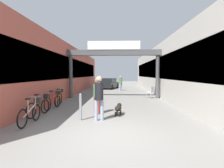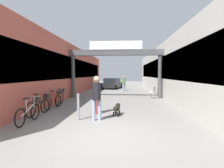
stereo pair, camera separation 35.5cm
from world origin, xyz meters
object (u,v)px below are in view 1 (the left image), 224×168
(dog_on_leash, at_px, (118,108))
(bicycle_black_second, at_px, (40,106))
(pedestrian_carrying_crate, at_px, (121,82))
(bicycle_red_third, at_px, (54,100))
(cafe_chair_aluminium_nearer, at_px, (151,91))
(parked_car_black, at_px, (109,83))
(bollard_post_metal, at_px, (81,107))
(bicycle_orange_farthest, at_px, (59,97))
(pedestrian_with_dog, at_px, (99,95))
(bicycle_silver_nearest, at_px, (31,112))
(pedestrian_companion, at_px, (97,94))

(dog_on_leash, bearing_deg, bicycle_black_second, -177.84)
(pedestrian_carrying_crate, xyz_separation_m, bicycle_red_third, (-3.72, -10.21, -0.50))
(bicycle_black_second, relative_size, cafe_chair_aluminium_nearer, 1.88)
(bicycle_red_third, bearing_deg, parked_car_black, 80.44)
(bicycle_red_third, bearing_deg, cafe_chair_aluminium_nearer, 35.05)
(pedestrian_carrying_crate, bearing_deg, bollard_post_metal, -98.02)
(bicycle_black_second, distance_m, bicycle_orange_farthest, 2.72)
(pedestrian_with_dog, relative_size, bicycle_silver_nearest, 1.04)
(bicycle_silver_nearest, bearing_deg, cafe_chair_aluminium_nearer, 50.65)
(pedestrian_companion, bearing_deg, bollard_post_metal, -113.61)
(bicycle_silver_nearest, xyz_separation_m, bicycle_orange_farthest, (-0.32, 3.99, 0.00))
(bicycle_black_second, relative_size, parked_car_black, 0.39)
(pedestrian_carrying_crate, bearing_deg, pedestrian_companion, -96.29)
(pedestrian_companion, bearing_deg, parked_car_black, 90.99)
(pedestrian_companion, bearing_deg, bicycle_silver_nearest, -143.35)
(pedestrian_companion, bearing_deg, bicycle_black_second, -170.70)
(pedestrian_companion, xyz_separation_m, dog_on_leash, (0.99, -0.28, -0.60))
(dog_on_leash, bearing_deg, parked_car_black, 94.86)
(pedestrian_carrying_crate, xyz_separation_m, cafe_chair_aluminium_nearer, (2.21, -6.05, -0.40))
(pedestrian_companion, height_order, bicycle_silver_nearest, pedestrian_companion)
(pedestrian_carrying_crate, height_order, cafe_chair_aluminium_nearer, pedestrian_carrying_crate)
(cafe_chair_aluminium_nearer, bearing_deg, bicycle_orange_farthest, -153.69)
(pedestrian_companion, xyz_separation_m, bollard_post_metal, (-0.51, -1.18, -0.38))
(dog_on_leash, xyz_separation_m, cafe_chair_aluminium_nearer, (2.47, 5.58, 0.22))
(bicycle_red_third, relative_size, parked_car_black, 0.39)
(bicycle_silver_nearest, relative_size, cafe_chair_aluminium_nearer, 1.90)
(parked_car_black, bearing_deg, pedestrian_companion, -89.01)
(cafe_chair_aluminium_nearer, xyz_separation_m, parked_car_black, (-3.71, 8.99, 0.10))
(bicycle_orange_farthest, height_order, bollard_post_metal, bollard_post_metal)
(cafe_chair_aluminium_nearer, bearing_deg, pedestrian_carrying_crate, 110.09)
(pedestrian_with_dog, relative_size, cafe_chair_aluminium_nearer, 1.98)
(pedestrian_carrying_crate, distance_m, dog_on_leash, 11.65)
(pedestrian_companion, xyz_separation_m, bicycle_orange_farthest, (-2.58, 2.31, -0.49))
(dog_on_leash, distance_m, bicycle_silver_nearest, 3.54)
(pedestrian_companion, relative_size, cafe_chair_aluminium_nearer, 1.83)
(pedestrian_with_dog, xyz_separation_m, bicycle_black_second, (-2.73, 0.78, -0.58))
(bicycle_red_third, distance_m, parked_car_black, 13.34)
(bicycle_red_third, bearing_deg, bicycle_black_second, -91.44)
(parked_car_black, bearing_deg, dog_on_leash, -85.14)
(parked_car_black, bearing_deg, bicycle_black_second, -98.72)
(parked_car_black, bearing_deg, bicycle_silver_nearest, -97.17)
(bollard_post_metal, bearing_deg, parked_car_black, 89.01)
(bicycle_black_second, bearing_deg, bollard_post_metal, -21.13)
(pedestrian_with_dog, relative_size, dog_on_leash, 2.41)
(bicycle_red_third, distance_m, bollard_post_metal, 3.03)
(bicycle_orange_farthest, xyz_separation_m, bollard_post_metal, (2.06, -3.49, 0.11))
(pedestrian_carrying_crate, relative_size, bicycle_red_third, 0.98)
(bollard_post_metal, bearing_deg, bicycle_red_third, 130.05)
(pedestrian_with_dog, bearing_deg, pedestrian_companion, 100.79)
(dog_on_leash, relative_size, parked_car_black, 0.17)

